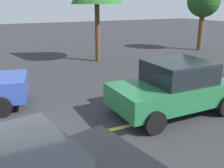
% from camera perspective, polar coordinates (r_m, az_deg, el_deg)
% --- Properties ---
extents(lane_marking_centre, '(28.00, 0.16, 0.01)m').
position_cam_1_polar(lane_marking_centre, '(7.14, 1.26, -9.76)').
color(lane_marking_centre, '#E0D14C').
extents(car_green_behind_van, '(3.82, 2.09, 1.61)m').
position_cam_1_polar(car_green_behind_van, '(8.11, 13.55, -0.72)').
color(car_green_behind_van, '#236B3D').
rests_on(car_green_behind_van, ground_plane).
extents(tree_left_verge, '(2.23, 2.23, 4.53)m').
position_cam_1_polar(tree_left_verge, '(19.70, 19.59, 16.78)').
color(tree_left_verge, '#513823').
rests_on(tree_left_verge, ground_plane).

